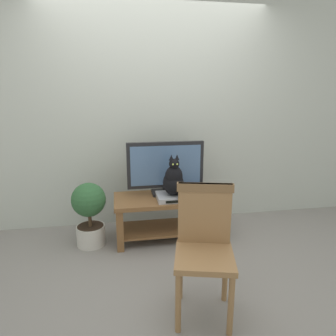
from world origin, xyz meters
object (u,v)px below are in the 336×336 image
at_px(potted_plant, 89,211).
at_px(wooden_chair, 204,241).
at_px(tv, 166,167).
at_px(cat, 174,180).
at_px(book_stack, 201,190).
at_px(tv_stand, 167,210).
at_px(media_box, 173,197).

bearing_deg(potted_plant, wooden_chair, -51.63).
bearing_deg(tv, wooden_chair, -86.68).
distance_m(cat, book_stack, 0.36).
height_order(tv_stand, media_box, media_box).
relative_size(media_box, potted_plant, 0.51).
bearing_deg(wooden_chair, book_stack, 75.49).
bearing_deg(potted_plant, book_stack, 0.55).
relative_size(cat, book_stack, 1.69).
bearing_deg(book_stack, wooden_chair, -104.51).
height_order(tv_stand, cat, cat).
bearing_deg(media_box, cat, -85.02).
distance_m(tv_stand, media_box, 0.20).
bearing_deg(potted_plant, tv, 8.69).
relative_size(tv, wooden_chair, 0.88).
xyz_separation_m(tv, media_box, (0.05, -0.18, -0.27)).
relative_size(tv_stand, wooden_chair, 1.20).
bearing_deg(book_stack, potted_plant, -179.45).
height_order(tv_stand, wooden_chair, wooden_chair).
xyz_separation_m(tv_stand, cat, (0.05, -0.09, 0.36)).
bearing_deg(cat, tv_stand, 119.10).
distance_m(tv_stand, book_stack, 0.42).
relative_size(tv_stand, tv, 1.36).
bearing_deg(wooden_chair, tv_stand, 93.63).
relative_size(media_box, cat, 0.79).
xyz_separation_m(tv, cat, (0.05, -0.20, -0.09)).
height_order(tv, media_box, tv).
distance_m(tv, potted_plant, 0.91).
height_order(media_box, potted_plant, potted_plant).
distance_m(tv, cat, 0.22).
bearing_deg(tv_stand, tv, 89.99).
bearing_deg(potted_plant, tv_stand, 1.33).
bearing_deg(book_stack, tv, 162.75).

